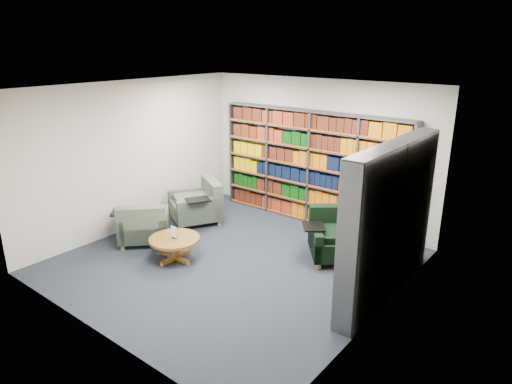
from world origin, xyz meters
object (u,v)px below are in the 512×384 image
Objects in this scene: chair_green_right at (337,238)px; chair_teal_left at (200,205)px; coffee_table at (175,242)px; chair_teal_front at (144,227)px.

chair_teal_left is at bearing -174.06° from chair_green_right.
coffee_table is (0.91, -1.49, -0.02)m from chair_teal_left.
chair_teal_front is at bearing 173.07° from coffee_table.
coffee_table is (-2.02, -1.79, -0.01)m from chair_green_right.
chair_green_right is 1.06× the size of chair_teal_front.
chair_teal_front is 1.42× the size of coffee_table.
chair_green_right is 1.50× the size of coffee_table.
chair_teal_left is 1.49× the size of coffee_table.
chair_teal_front is (-2.97, -1.68, -0.02)m from chair_green_right.
chair_teal_left is 1.37m from chair_teal_front.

